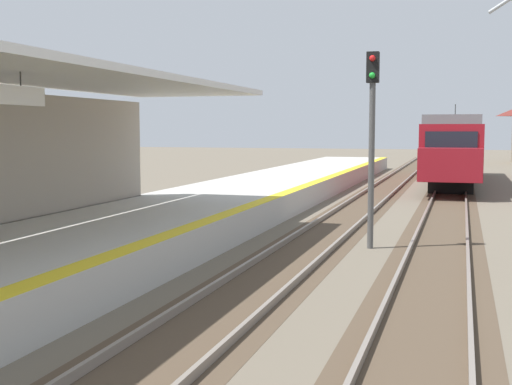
% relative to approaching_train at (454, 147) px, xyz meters
% --- Properties ---
extents(station_platform, '(5.00, 80.00, 0.91)m').
position_rel_approaching_train_xyz_m(station_platform, '(-7.80, -25.82, -1.73)').
color(station_platform, '#B7B5AD').
rests_on(station_platform, ground).
extents(track_pair_nearest_platform, '(2.34, 120.00, 0.16)m').
position_rel_approaching_train_xyz_m(track_pair_nearest_platform, '(-3.40, -21.82, -2.13)').
color(track_pair_nearest_platform, '#4C3D2D').
rests_on(track_pair_nearest_platform, ground).
extents(track_pair_middle, '(2.34, 120.00, 0.16)m').
position_rel_approaching_train_xyz_m(track_pair_middle, '(-0.00, -21.82, -2.13)').
color(track_pair_middle, '#4C3D2D').
rests_on(track_pair_middle, ground).
extents(approaching_train, '(2.93, 19.60, 4.76)m').
position_rel_approaching_train_xyz_m(approaching_train, '(0.00, 0.00, 0.00)').
color(approaching_train, maroon).
rests_on(approaching_train, ground).
extents(rail_signal_post, '(0.32, 0.34, 5.20)m').
position_rel_approaching_train_xyz_m(rail_signal_post, '(-1.79, -22.86, 1.02)').
color(rail_signal_post, '#4C4C4C').
rests_on(rail_signal_post, ground).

